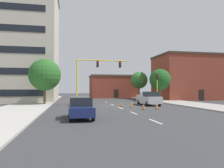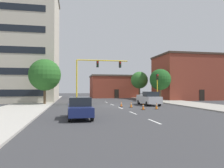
# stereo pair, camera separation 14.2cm
# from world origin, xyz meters

# --- Properties ---
(ground_plane) EXTENTS (160.00, 160.00, 0.00)m
(ground_plane) POSITION_xyz_m (0.00, 0.00, 0.00)
(ground_plane) COLOR #38383A
(sidewalk_left) EXTENTS (6.00, 56.00, 0.14)m
(sidewalk_left) POSITION_xyz_m (-11.83, 8.00, 0.07)
(sidewalk_left) COLOR #B2ADA3
(sidewalk_left) RESTS_ON ground_plane
(sidewalk_right) EXTENTS (6.00, 56.00, 0.14)m
(sidewalk_right) POSITION_xyz_m (11.83, 8.00, 0.07)
(sidewalk_right) COLOR #9E998E
(sidewalk_right) RESTS_ON ground_plane
(lane_stripe_seg_0) EXTENTS (0.16, 2.40, 0.01)m
(lane_stripe_seg_0) POSITION_xyz_m (0.00, -14.00, 0.00)
(lane_stripe_seg_0) COLOR silver
(lane_stripe_seg_0) RESTS_ON ground_plane
(lane_stripe_seg_1) EXTENTS (0.16, 2.40, 0.01)m
(lane_stripe_seg_1) POSITION_xyz_m (0.00, -8.50, 0.00)
(lane_stripe_seg_1) COLOR silver
(lane_stripe_seg_1) RESTS_ON ground_plane
(lane_stripe_seg_2) EXTENTS (0.16, 2.40, 0.01)m
(lane_stripe_seg_2) POSITION_xyz_m (0.00, -3.00, 0.00)
(lane_stripe_seg_2) COLOR silver
(lane_stripe_seg_2) RESTS_ON ground_plane
(lane_stripe_seg_3) EXTENTS (0.16, 2.40, 0.01)m
(lane_stripe_seg_3) POSITION_xyz_m (0.00, 2.50, 0.00)
(lane_stripe_seg_3) COLOR silver
(lane_stripe_seg_3) RESTS_ON ground_plane
(lane_stripe_seg_4) EXTENTS (0.16, 2.40, 0.01)m
(lane_stripe_seg_4) POSITION_xyz_m (0.00, 8.00, 0.00)
(lane_stripe_seg_4) COLOR silver
(lane_stripe_seg_4) RESTS_ON ground_plane
(building_tall_left) EXTENTS (15.72, 14.14, 20.89)m
(building_tall_left) POSITION_xyz_m (-16.50, 13.69, 10.45)
(building_tall_left) COLOR beige
(building_tall_left) RESTS_ON ground_plane
(building_brick_center) EXTENTS (12.22, 8.93, 5.90)m
(building_brick_center) POSITION_xyz_m (5.02, 27.08, 2.96)
(building_brick_center) COLOR brown
(building_brick_center) RESTS_ON ground_plane
(building_row_right) EXTENTS (13.94, 9.81, 9.69)m
(building_row_right) POSITION_xyz_m (19.33, 13.71, 4.85)
(building_row_right) COLOR brown
(building_row_right) RESTS_ON ground_plane
(traffic_signal_gantry) EXTENTS (8.78, 1.20, 6.83)m
(traffic_signal_gantry) POSITION_xyz_m (-4.15, 3.48, 2.23)
(traffic_signal_gantry) COLOR yellow
(traffic_signal_gantry) RESTS_ON ground_plane
(traffic_light_pole_right) EXTENTS (0.32, 0.47, 4.80)m
(traffic_light_pole_right) POSITION_xyz_m (7.78, 3.78, 3.53)
(traffic_light_pole_right) COLOR yellow
(traffic_light_pole_right) RESTS_ON ground_plane
(tree_left_near) EXTENTS (4.71, 4.71, 6.81)m
(tree_left_near) POSITION_xyz_m (-9.94, 3.92, 4.45)
(tree_left_near) COLOR brown
(tree_left_near) RESTS_ON ground_plane
(tree_right_mid) EXTENTS (4.01, 4.01, 6.13)m
(tree_right_mid) POSITION_xyz_m (10.43, 8.67, 4.11)
(tree_right_mid) COLOR brown
(tree_right_mid) RESTS_ON ground_plane
(tree_right_far) EXTENTS (4.06, 4.06, 6.46)m
(tree_right_far) POSITION_xyz_m (9.91, 19.57, 4.41)
(tree_right_far) COLOR brown
(tree_right_far) RESTS_ON ground_plane
(pickup_truck_silver) EXTENTS (2.02, 5.40, 1.99)m
(pickup_truck_silver) POSITION_xyz_m (5.02, 0.45, 0.97)
(pickup_truck_silver) COLOR #BCBCC1
(pickup_truck_silver) RESTS_ON ground_plane
(sedan_navy_near_left) EXTENTS (1.95, 4.54, 1.74)m
(sedan_navy_near_left) POSITION_xyz_m (-5.36, -11.43, 0.89)
(sedan_navy_near_left) COLOR navy
(sedan_navy_near_left) RESTS_ON ground_plane
(traffic_cone_roadside_a) EXTENTS (0.36, 0.36, 0.76)m
(traffic_cone_roadside_a) POSITION_xyz_m (3.79, -5.35, 0.37)
(traffic_cone_roadside_a) COLOR black
(traffic_cone_roadside_a) RESTS_ON ground_plane
(traffic_cone_roadside_b) EXTENTS (0.36, 0.36, 0.74)m
(traffic_cone_roadside_b) POSITION_xyz_m (1.47, -2.70, 0.36)
(traffic_cone_roadside_b) COLOR black
(traffic_cone_roadside_b) RESTS_ON ground_plane
(traffic_cone_roadside_c) EXTENTS (0.36, 0.36, 0.75)m
(traffic_cone_roadside_c) POSITION_xyz_m (2.03, -5.72, 0.37)
(traffic_cone_roadside_c) COLOR black
(traffic_cone_roadside_c) RESTS_ON ground_plane
(traffic_cone_roadside_d) EXTENTS (0.36, 0.36, 0.73)m
(traffic_cone_roadside_d) POSITION_xyz_m (0.52, -1.21, 0.36)
(traffic_cone_roadside_d) COLOR black
(traffic_cone_roadside_d) RESTS_ON ground_plane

